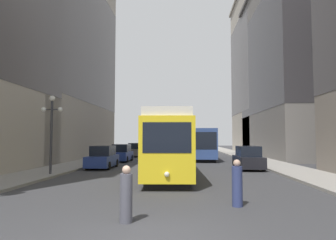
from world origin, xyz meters
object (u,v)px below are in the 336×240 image
(pedestrian_crossing_near, at_px, (126,196))
(lamp_post_left_near, at_px, (52,122))
(parked_car_right_far, at_px, (248,159))
(parked_car_left_mid, at_px, (136,150))
(streetcar, at_px, (169,143))
(transit_bus, at_px, (202,143))
(parked_car_left_near, at_px, (103,158))
(parked_car_left_far, at_px, (121,153))
(pedestrian_crossing_far, at_px, (237,185))

(pedestrian_crossing_near, distance_m, lamp_post_left_near, 12.62)
(parked_car_right_far, bearing_deg, parked_car_left_mid, -54.55)
(streetcar, xyz_separation_m, transit_bus, (3.11, 15.64, -0.15))
(pedestrian_crossing_near, bearing_deg, parked_car_left_near, 100.44)
(parked_car_left_mid, relative_size, pedestrian_crossing_near, 2.93)
(parked_car_left_far, bearing_deg, pedestrian_crossing_near, -77.21)
(streetcar, relative_size, parked_car_left_far, 3.06)
(transit_bus, bearing_deg, pedestrian_crossing_near, -97.27)
(parked_car_left_mid, bearing_deg, transit_bus, -27.64)
(streetcar, distance_m, pedestrian_crossing_near, 11.36)
(parked_car_left_far, bearing_deg, parked_car_left_mid, 90.30)
(parked_car_left_far, xyz_separation_m, pedestrian_crossing_far, (8.56, -20.51, -0.07))
(parked_car_left_near, bearing_deg, transit_bus, 51.92)
(transit_bus, relative_size, pedestrian_crossing_near, 7.49)
(lamp_post_left_near, bearing_deg, pedestrian_crossing_near, -55.76)
(parked_car_left_near, distance_m, pedestrian_crossing_far, 15.83)
(parked_car_left_near, xyz_separation_m, lamp_post_left_near, (-1.90, -5.35, 2.65))
(pedestrian_crossing_far, xyz_separation_m, lamp_post_left_near, (-10.46, 7.96, 2.73))
(transit_bus, height_order, lamp_post_left_near, lamp_post_left_near)
(parked_car_left_mid, xyz_separation_m, lamp_post_left_near, (-1.90, -21.54, 2.65))
(parked_car_left_near, height_order, parked_car_left_mid, same)
(streetcar, relative_size, pedestrian_crossing_near, 8.02)
(parked_car_right_far, xyz_separation_m, pedestrian_crossing_far, (-3.11, -13.03, -0.07))
(streetcar, height_order, parked_car_left_mid, streetcar)
(streetcar, height_order, pedestrian_crossing_near, streetcar)
(streetcar, distance_m, parked_car_left_near, 7.18)
(parked_car_left_near, bearing_deg, streetcar, -37.74)
(transit_bus, bearing_deg, parked_car_right_far, -75.29)
(parked_car_right_far, xyz_separation_m, lamp_post_left_near, (-13.57, -5.07, 2.65))
(parked_car_left_near, distance_m, parked_car_right_far, 11.68)
(parked_car_right_far, bearing_deg, pedestrian_crossing_far, 76.69)
(parked_car_left_mid, bearing_deg, lamp_post_left_near, -93.81)
(parked_car_left_far, bearing_deg, parked_car_right_far, -32.33)
(parked_car_right_far, distance_m, lamp_post_left_near, 14.73)
(parked_car_left_mid, relative_size, pedestrian_crossing_far, 2.87)
(parked_car_left_near, distance_m, lamp_post_left_near, 6.27)
(transit_bus, height_order, pedestrian_crossing_near, transit_bus)
(parked_car_left_near, height_order, pedestrian_crossing_far, parked_car_left_near)
(transit_bus, distance_m, parked_car_right_far, 12.06)
(parked_car_left_mid, xyz_separation_m, parked_car_right_far, (11.67, -16.47, -0.00))
(streetcar, relative_size, lamp_post_left_near, 2.57)
(transit_bus, xyz_separation_m, lamp_post_left_near, (-10.64, -16.72, 1.55))
(transit_bus, xyz_separation_m, parked_car_right_far, (2.93, -11.65, -1.10))
(transit_bus, distance_m, pedestrian_crossing_near, 27.18)
(streetcar, height_order, parked_car_left_far, streetcar)
(lamp_post_left_near, bearing_deg, transit_bus, 57.52)
(parked_car_left_far, bearing_deg, parked_car_left_near, -89.69)
(parked_car_right_far, distance_m, pedestrian_crossing_near, 16.64)
(parked_car_right_far, height_order, pedestrian_crossing_near, parked_car_right_far)
(pedestrian_crossing_near, xyz_separation_m, pedestrian_crossing_far, (3.53, 2.22, 0.02))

